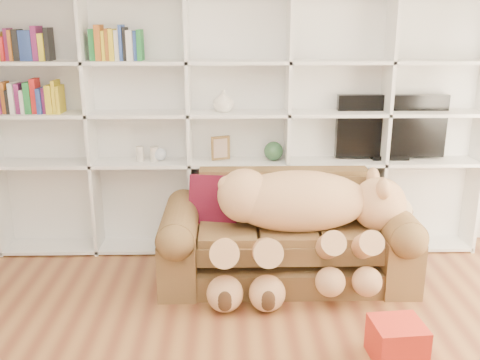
{
  "coord_description": "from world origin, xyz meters",
  "views": [
    {
      "loc": [
        -0.08,
        -2.42,
        2.11
      ],
      "look_at": [
        0.0,
        1.63,
        0.88
      ],
      "focal_mm": 40.0,
      "sensor_mm": 36.0,
      "label": 1
    }
  ],
  "objects_px": {
    "gift_box": "(397,341)",
    "tv": "(391,128)",
    "sofa": "(286,241)",
    "teddy_bear": "(301,215)"
  },
  "relations": [
    {
      "from": "gift_box",
      "to": "tv",
      "type": "distance_m",
      "value": 2.13
    },
    {
      "from": "sofa",
      "to": "tv",
      "type": "relative_size",
      "value": 2.05
    },
    {
      "from": "sofa",
      "to": "teddy_bear",
      "type": "height_order",
      "value": "teddy_bear"
    },
    {
      "from": "teddy_bear",
      "to": "gift_box",
      "type": "distance_m",
      "value": 1.22
    },
    {
      "from": "gift_box",
      "to": "tv",
      "type": "height_order",
      "value": "tv"
    },
    {
      "from": "teddy_bear",
      "to": "tv",
      "type": "xyz_separation_m",
      "value": [
        0.92,
        0.82,
        0.54
      ]
    },
    {
      "from": "teddy_bear",
      "to": "gift_box",
      "type": "height_order",
      "value": "teddy_bear"
    },
    {
      "from": "gift_box",
      "to": "tv",
      "type": "xyz_separation_m",
      "value": [
        0.41,
        1.82,
        1.03
      ]
    },
    {
      "from": "sofa",
      "to": "gift_box",
      "type": "height_order",
      "value": "sofa"
    },
    {
      "from": "teddy_bear",
      "to": "tv",
      "type": "bearing_deg",
      "value": 36.53
    }
  ]
}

